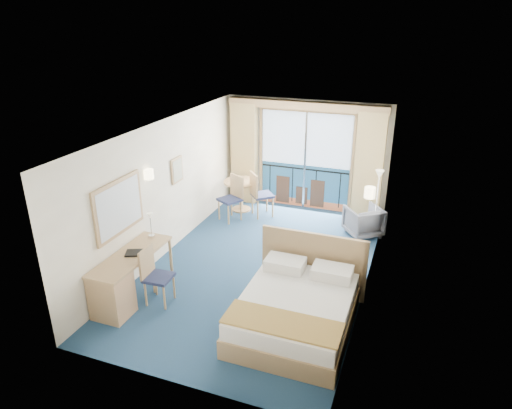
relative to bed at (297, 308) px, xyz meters
name	(u,v)px	position (x,y,z in m)	size (l,w,h in m)	color
floor	(260,266)	(-1.15, 1.52, -0.32)	(6.50, 6.50, 0.00)	navy
room_walls	(261,180)	(-1.15, 1.52, 1.46)	(4.04, 6.54, 2.72)	beige
balcony_door	(305,163)	(-1.15, 4.74, 0.82)	(2.36, 0.03, 2.52)	navy
curtain_left	(244,154)	(-2.70, 4.59, 0.95)	(0.65, 0.22, 2.55)	#D3B675
curtain_right	(369,167)	(0.40, 4.59, 0.95)	(0.65, 0.22, 2.55)	#D3B675
pelmet	(306,105)	(-1.15, 4.62, 2.26)	(3.80, 0.25, 0.18)	tan
mirror	(119,207)	(-3.12, 0.02, 1.23)	(0.05, 1.25, 0.95)	tan
wall_print	(177,170)	(-3.12, 1.97, 1.28)	(0.04, 0.42, 0.52)	tan
sconce_left	(149,174)	(-3.09, 0.92, 1.53)	(0.18, 0.18, 0.18)	beige
sconce_right	(370,193)	(0.79, 1.37, 1.53)	(0.18, 0.18, 0.18)	beige
bed	(297,308)	(0.00, 0.00, 0.00)	(1.82, 2.17, 1.15)	tan
nightstand	(353,270)	(0.62, 1.53, -0.04)	(0.43, 0.41, 0.56)	tan
phone	(356,255)	(0.65, 1.53, 0.28)	(0.18, 0.14, 0.08)	white
armchair	(363,221)	(0.50, 3.63, 0.01)	(0.70, 0.72, 0.66)	#41454F
floor_lamp	(378,186)	(0.73, 3.77, 0.80)	(0.20, 0.20, 1.48)	silver
desk	(116,287)	(-2.84, -0.64, 0.12)	(0.59, 1.72, 0.80)	tan
desk_chair	(154,272)	(-2.41, -0.19, 0.24)	(0.46, 0.45, 0.99)	#1F2648
folder	(135,253)	(-2.79, -0.12, 0.50)	(0.32, 0.24, 0.03)	black
desk_lamp	(150,220)	(-2.88, 0.53, 0.82)	(0.12, 0.12, 0.45)	silver
round_table	(241,188)	(-2.55, 3.99, 0.26)	(0.85, 0.85, 0.76)	tan
table_chair_a	(259,192)	(-2.01, 3.79, 0.30)	(0.67, 0.67, 1.10)	#1F2648
table_chair_b	(233,195)	(-2.52, 3.41, 0.28)	(0.63, 0.63, 1.07)	#1F2648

